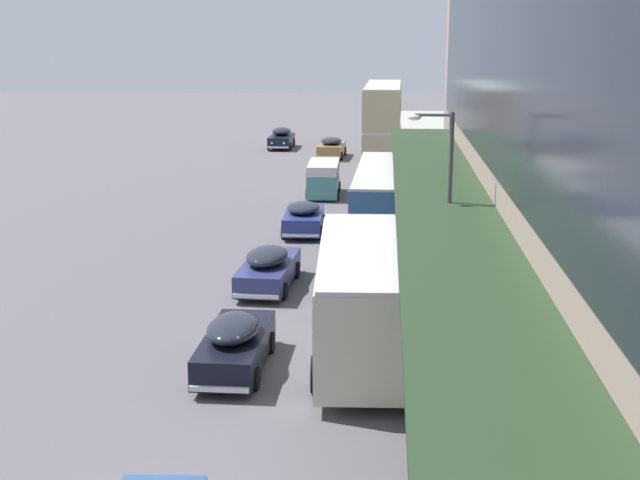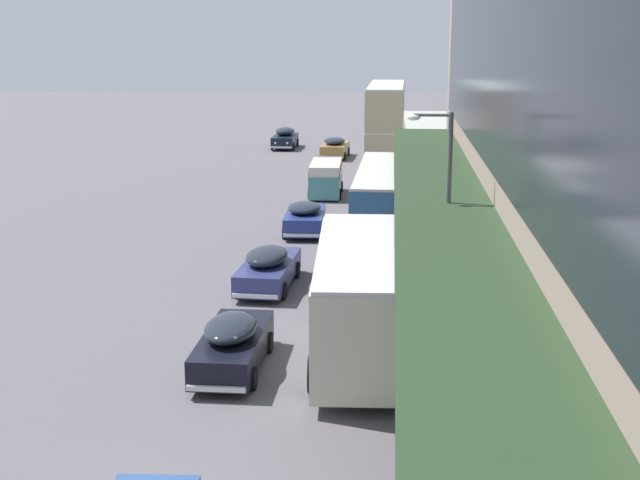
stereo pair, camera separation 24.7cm
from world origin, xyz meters
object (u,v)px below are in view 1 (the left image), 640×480
Objects in this scene: transit_bus_kerbside_far at (383,123)px; street_lamp at (444,199)px; sedan_lead_mid at (332,147)px; transit_bus_kerbside_front at (383,197)px; sedan_far_back at (235,343)px; transit_bus_kerbside_rear at (361,293)px; sedan_lead_near at (304,217)px; sedan_second_mid at (268,268)px; vw_van at (324,177)px; sedan_oncoming_rear at (281,138)px.

street_lamp reaches higher than transit_bus_kerbside_far.
transit_bus_kerbside_far reaches higher than sedan_lead_mid.
street_lamp reaches higher than sedan_lead_mid.
transit_bus_kerbside_front reaches higher than sedan_far_back.
transit_bus_kerbside_rear is 4.94m from street_lamp.
transit_bus_kerbside_front is 1.67× the size of street_lamp.
sedan_lead_near is at bearing 179.19° from transit_bus_kerbside_front.
transit_bus_kerbside_front is at bearing 65.22° from sedan_second_mid.
sedan_far_back is 0.97× the size of sedan_second_mid.
sedan_lead_mid is 15.53m from vw_van.
transit_bus_kerbside_front reaches higher than sedan_second_mid.
transit_bus_kerbside_front is at bearing 99.22° from street_lamp.
sedan_far_back is 1.06× the size of vw_van.
sedan_oncoming_rear is (-4.23, 48.27, 0.02)m from sedan_far_back.
transit_bus_kerbside_front is 16.04m from transit_bus_kerbside_rear.
sedan_second_mid is at bearing -114.78° from transit_bus_kerbside_front.
sedan_far_back reaches higher than sedan_lead_near.
transit_bus_kerbside_front is at bearing -74.77° from sedan_oncoming_rear.
transit_bus_kerbside_rear is 1.89× the size of sedan_second_mid.
sedan_oncoming_rear is 0.99× the size of sedan_lead_mid.
sedan_lead_mid is 1.04× the size of sedan_lead_near.
sedan_lead_near is at bearing -100.09° from transit_bus_kerbside_far.
sedan_oncoming_rear is 0.99× the size of vw_van.
transit_bus_kerbside_far is at bearing 90.29° from transit_bus_kerbside_front.
vw_van is at bearing 96.38° from transit_bus_kerbside_rear.
sedan_second_mid is 1.10× the size of vw_van.
sedan_oncoming_rear is 31.01m from sedan_lead_near.
street_lamp reaches higher than sedan_second_mid.
transit_bus_kerbside_far is 2.43× the size of vw_van.
sedan_far_back is at bearing -156.77° from transit_bus_kerbside_rear.
street_lamp is (2.13, -33.04, 0.98)m from transit_bus_kerbside_far.
transit_bus_kerbside_front reaches higher than sedan_oncoming_rear.
sedan_second_mid is (-4.15, -29.82, -2.36)m from transit_bus_kerbside_far.
sedan_oncoming_rear is at bearing 95.01° from sedan_far_back.
transit_bus_kerbside_front reaches higher than sedan_lead_near.
transit_bus_kerbside_far is 2.53× the size of sedan_lead_near.
sedan_lead_mid is at bearing 98.79° from transit_bus_kerbside_front.
sedan_oncoming_rear is at bearing 129.19° from transit_bus_kerbside_far.
sedan_lead_near is at bearing 88.80° from sedan_far_back.
transit_bus_kerbside_far is (-0.11, 20.59, 1.31)m from transit_bus_kerbside_front.
sedan_second_mid is at bearing -92.29° from vw_van.
sedan_oncoming_rear is 44.52m from street_lamp.
transit_bus_kerbside_front is 25.89m from sedan_lead_mid.
transit_bus_kerbside_front is 2.34× the size of sedan_far_back.
sedan_second_mid is 1.14× the size of sedan_lead_near.
sedan_lead_near is 0.65× the size of street_lamp.
vw_van is at bearing 103.76° from street_lamp.
vw_van is at bearing 109.14° from transit_bus_kerbside_front.
street_lamp reaches higher than sedan_lead_near.
street_lamp is at bearing -86.32° from transit_bus_kerbside_far.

